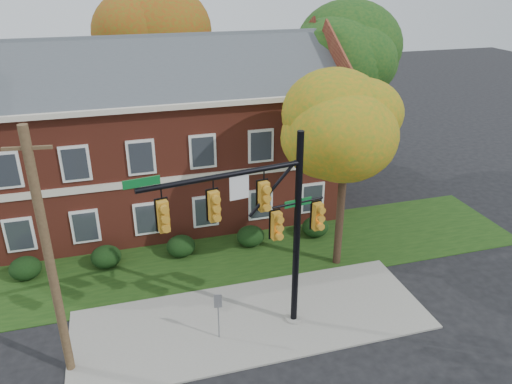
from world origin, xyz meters
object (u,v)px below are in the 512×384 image
object	(u,v)px
hedge_right	(250,236)
tree_far_rear	(164,34)
hedge_far_left	(25,268)
apartment_building	(162,127)
traffic_signal	(262,219)
utility_pole	(49,259)
sign_post	(218,309)
hedge_far_right	(315,227)
tree_near_right	(353,128)
hedge_left	(106,257)
hedge_center	(181,246)
tree_right_rear	(350,55)

from	to	relation	value
hedge_right	tree_far_rear	xyz separation A→B (m)	(-2.16, 13.09, 8.32)
hedge_far_left	hedge_right	xyz separation A→B (m)	(10.50, 0.00, 0.00)
apartment_building	traffic_signal	world-z (taller)	apartment_building
utility_pole	sign_post	size ratio (longest dim) A/B	4.41
apartment_building	sign_post	bearing A→B (deg)	-87.53
tree_far_rear	hedge_far_right	bearing A→B (deg)	-66.63
hedge_right	hedge_far_right	bearing A→B (deg)	0.00
traffic_signal	hedge_far_right	bearing A→B (deg)	44.01
tree_near_right	sign_post	bearing A→B (deg)	-152.36
hedge_left	traffic_signal	distance (m)	9.61
hedge_center	hedge_far_right	bearing A→B (deg)	0.00
apartment_building	hedge_left	distance (m)	7.73
hedge_left	tree_right_rear	xyz separation A→B (m)	(14.81, 6.11, 7.60)
hedge_right	utility_pole	distance (m)	11.27
hedge_center	tree_near_right	xyz separation A→B (m)	(7.22, -2.83, 6.14)
hedge_left	tree_near_right	bearing A→B (deg)	-14.81
hedge_center	hedge_far_right	distance (m)	7.00
hedge_far_right	tree_right_rear	distance (m)	10.66
tree_near_right	traffic_signal	xyz separation A→B (m)	(-5.08, -3.59, -1.77)
hedge_center	tree_far_rear	world-z (taller)	tree_far_rear
hedge_far_right	tree_near_right	distance (m)	6.77
hedge_center	sign_post	distance (m)	6.43
apartment_building	hedge_far_right	bearing A→B (deg)	-36.89
tree_far_rear	sign_post	size ratio (longest dim) A/B	5.72
tree_far_rear	sign_post	distance (m)	20.85
utility_pole	tree_far_rear	bearing A→B (deg)	80.40
utility_pole	sign_post	bearing A→B (deg)	9.04
hedge_far_left	traffic_signal	bearing A→B (deg)	-35.06
sign_post	apartment_building	bearing A→B (deg)	102.33
tree_near_right	sign_post	distance (m)	9.26
tree_right_rear	sign_post	world-z (taller)	tree_right_rear
apartment_building	hedge_right	distance (m)	7.73
traffic_signal	tree_right_rear	bearing A→B (deg)	44.90
hedge_right	hedge_far_right	distance (m)	3.50
hedge_left	sign_post	size ratio (longest dim) A/B	0.69
apartment_building	tree_near_right	size ratio (longest dim) A/B	2.19
hedge_far_right	tree_far_rear	distance (m)	16.51
hedge_far_left	tree_near_right	distance (m)	15.75
utility_pole	traffic_signal	bearing A→B (deg)	8.25
hedge_right	tree_near_right	xyz separation A→B (m)	(3.72, -2.83, 6.14)
hedge_far_right	hedge_right	bearing A→B (deg)	180.00
hedge_left	tree_near_right	xyz separation A→B (m)	(10.72, -2.83, 6.14)
tree_right_rear	hedge_center	bearing A→B (deg)	-151.63
tree_right_rear	tree_far_rear	bearing A→B (deg)	145.00
tree_far_rear	tree_right_rear	bearing A→B (deg)	-35.00
hedge_far_right	tree_right_rear	bearing A→B (deg)	54.77
hedge_left	hedge_right	bearing A→B (deg)	0.00
tree_far_rear	utility_pole	distance (m)	20.96
hedge_far_left	tree_right_rear	size ratio (longest dim) A/B	0.13
hedge_right	traffic_signal	size ratio (longest dim) A/B	0.18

